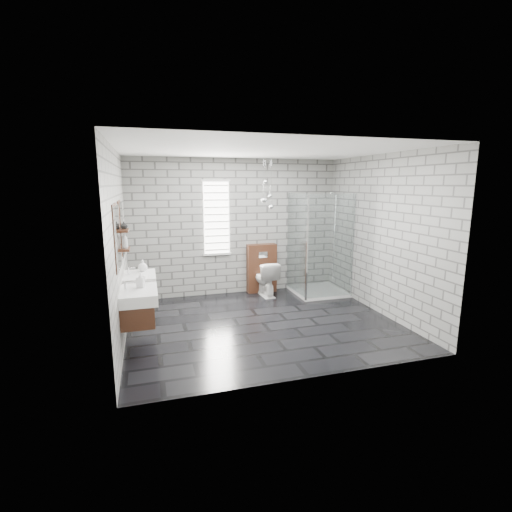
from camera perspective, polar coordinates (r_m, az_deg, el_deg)
name	(u,v)px	position (r m, az deg, el deg)	size (l,w,h in m)	color
floor	(263,323)	(6.09, 1.07, -10.33)	(4.20, 3.60, 0.02)	black
ceiling	(264,149)	(5.69, 1.17, 16.09)	(4.20, 3.60, 0.02)	white
wall_back	(236,227)	(7.47, -3.07, 4.43)	(4.20, 0.02, 2.70)	gray
wall_front	(313,264)	(4.07, 8.79, -1.29)	(4.20, 0.02, 2.70)	gray
wall_left	(119,247)	(5.49, -20.39, 1.34)	(0.02, 3.60, 2.70)	gray
wall_right	(381,235)	(6.67, 18.69, 3.07)	(0.02, 3.60, 2.70)	gray
vanity_left	(136,297)	(5.13, -18.03, -5.99)	(0.47, 0.70, 1.57)	#492616
vanity_right	(137,280)	(5.97, -17.83, -3.58)	(0.47, 0.70, 1.57)	#492616
shelf_lower	(125,249)	(5.44, -19.57, 0.99)	(0.14, 0.30, 0.03)	#492616
shelf_upper	(123,231)	(5.40, -19.74, 3.70)	(0.14, 0.30, 0.03)	#492616
window	(217,218)	(7.34, -6.09, 5.84)	(0.56, 0.05, 1.48)	white
cistern_panel	(262,268)	(7.64, 0.86, -1.88)	(0.60, 0.20, 1.00)	#492616
flush_plate	(263,255)	(7.48, 1.11, 0.19)	(0.18, 0.01, 0.12)	silver
shower_enclosure	(317,270)	(7.53, 9.32, -2.20)	(1.00, 1.00, 2.03)	white
pendant_cluster	(267,196)	(7.12, 1.69, 9.15)	(0.27, 0.23, 0.97)	silver
toilet	(265,278)	(7.43, 1.46, -3.47)	(0.39, 0.68, 0.69)	white
soap_bottle_a	(141,280)	(5.17, -17.34, -3.53)	(0.09, 0.10, 0.21)	#B2B2B2
soap_bottle_b	(143,266)	(6.12, -17.03, -1.42)	(0.14, 0.14, 0.18)	#B2B2B2
soap_bottle_c	(125,241)	(5.40, -19.55, 2.25)	(0.08, 0.08, 0.22)	#B2B2B2
vase	(124,225)	(5.45, -19.66, 4.47)	(0.10, 0.10, 0.10)	#B2B2B2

